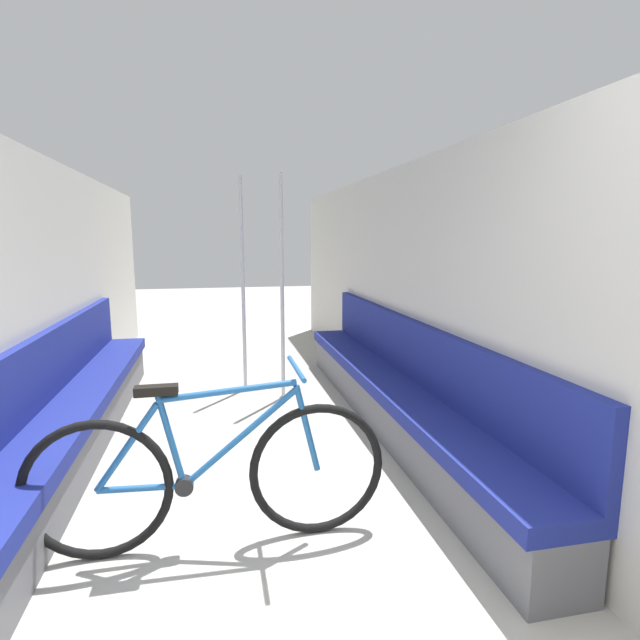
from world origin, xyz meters
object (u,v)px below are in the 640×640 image
object	(u,v)px
bench_seat_row_left	(72,415)
bench_seat_row_right	(394,393)
grab_pole_near	(243,289)
grab_pole_far	(282,292)
bicycle	(211,475)

from	to	relation	value
bench_seat_row_left	bench_seat_row_right	world-z (taller)	same
grab_pole_near	grab_pole_far	distance (m)	0.49
bench_seat_row_right	bench_seat_row_left	bearing A→B (deg)	180.00
bench_seat_row_left	grab_pole_near	world-z (taller)	grab_pole_near
bench_seat_row_right	bicycle	bearing A→B (deg)	-137.79
bench_seat_row_left	grab_pole_far	distance (m)	2.06
bench_seat_row_right	grab_pole_near	xyz separation A→B (m)	(-1.13, 1.31, 0.75)
bench_seat_row_left	bench_seat_row_right	xyz separation A→B (m)	(2.45, 0.00, 0.00)
bicycle	grab_pole_near	xyz separation A→B (m)	(0.33, 2.63, 0.66)
bench_seat_row_left	bicycle	world-z (taller)	bicycle
bicycle	grab_pole_far	size ratio (longest dim) A/B	0.83
bench_seat_row_right	bicycle	size ratio (longest dim) A/B	2.38
grab_pole_far	bicycle	bearing A→B (deg)	-106.43
grab_pole_near	grab_pole_far	size ratio (longest dim) A/B	1.00
bench_seat_row_left	bench_seat_row_right	distance (m)	2.45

